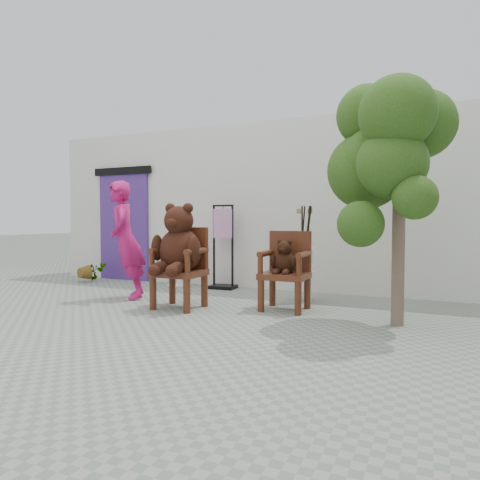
{
  "coord_description": "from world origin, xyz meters",
  "views": [
    {
      "loc": [
        2.79,
        -4.56,
        1.23
      ],
      "look_at": [
        0.29,
        1.08,
        0.95
      ],
      "focal_mm": 32.0,
      "sensor_mm": 36.0,
      "label": 1
    }
  ],
  "objects": [
    {
      "name": "chair_big",
      "position": [
        -0.4,
        0.55,
        0.82
      ],
      "size": [
        0.73,
        0.77,
        1.48
      ],
      "color": "#401B0D",
      "rests_on": "ground"
    },
    {
      "name": "potted_plant",
      "position": [
        -3.4,
        2.04,
        0.24
      ],
      "size": [
        0.52,
        0.49,
        0.48
      ],
      "primitive_type": "imported",
      "rotation": [
        0.0,
        0.0,
        -0.3
      ],
      "color": "#1B390F",
      "rests_on": "ground"
    },
    {
      "name": "person",
      "position": [
        -1.55,
        0.83,
        0.92
      ],
      "size": [
        0.75,
        0.8,
        1.84
      ],
      "primitive_type": "imported",
      "rotation": [
        0.0,
        0.0,
        -0.94
      ],
      "color": "#BB1764",
      "rests_on": "ground"
    },
    {
      "name": "cafe_table",
      "position": [
        -1.53,
        2.35,
        0.44
      ],
      "size": [
        0.6,
        0.6,
        0.7
      ],
      "rotation": [
        0.0,
        0.0,
        0.0
      ],
      "color": "white",
      "rests_on": "ground"
    },
    {
      "name": "stool_bucket",
      "position": [
        1.07,
        1.78,
        0.64
      ],
      "size": [
        0.32,
        0.32,
        1.45
      ],
      "rotation": [
        0.0,
        0.0,
        0.17
      ],
      "color": "white",
      "rests_on": "ground"
    },
    {
      "name": "chair_small",
      "position": [
        0.99,
        1.07,
        0.62
      ],
      "size": [
        0.62,
        0.57,
        1.08
      ],
      "color": "#401B0D",
      "rests_on": "ground"
    },
    {
      "name": "ground_plane",
      "position": [
        0.0,
        0.0,
        0.0
      ],
      "size": [
        60.0,
        60.0,
        0.0
      ],
      "primitive_type": "plane",
      "color": "gray",
      "rests_on": "ground"
    },
    {
      "name": "back_wall",
      "position": [
        0.0,
        3.1,
        1.5
      ],
      "size": [
        9.0,
        1.0,
        3.0
      ],
      "primitive_type": "cube",
      "color": "silver",
      "rests_on": "ground"
    },
    {
      "name": "display_stand",
      "position": [
        -0.6,
        2.35,
        0.58
      ],
      "size": [
        0.47,
        0.38,
        1.51
      ],
      "rotation": [
        0.0,
        0.0,
        0.06
      ],
      "color": "black",
      "rests_on": "ground"
    },
    {
      "name": "tree",
      "position": [
        2.31,
        0.71,
        2.05
      ],
      "size": [
        1.48,
        1.56,
        2.88
      ],
      "rotation": [
        0.0,
        0.0,
        0.38
      ],
      "color": "brown",
      "rests_on": "ground"
    },
    {
      "name": "doorway",
      "position": [
        -3.0,
        2.58,
        1.16
      ],
      "size": [
        1.4,
        0.11,
        2.33
      ],
      "color": "#4A297C",
      "rests_on": "ground"
    }
  ]
}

